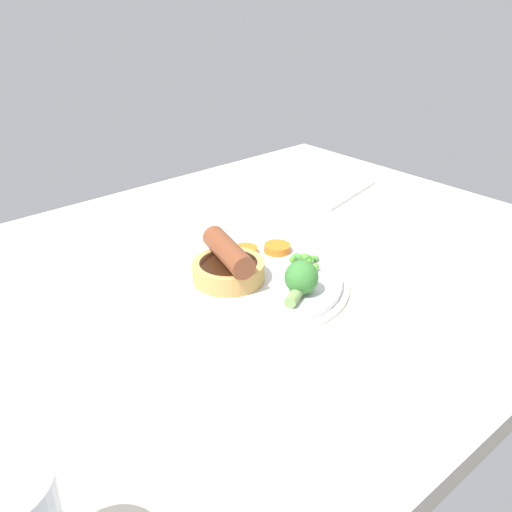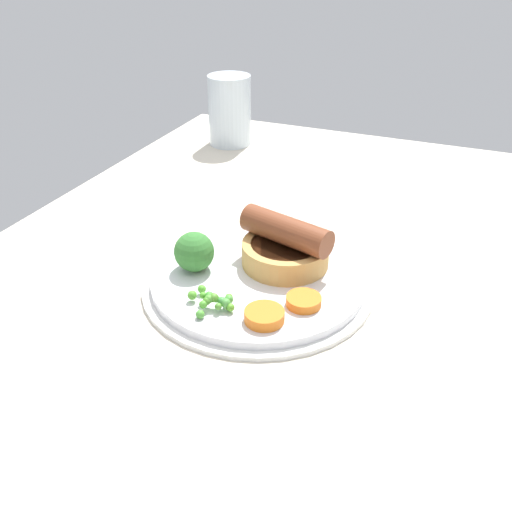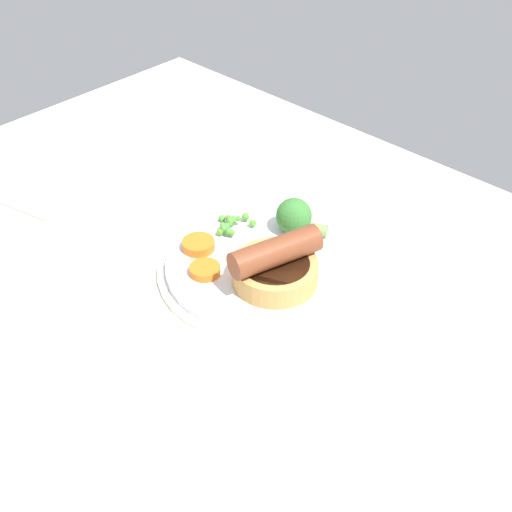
{
  "view_description": "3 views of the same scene",
  "coord_description": "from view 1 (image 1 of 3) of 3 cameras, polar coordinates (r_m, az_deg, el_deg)",
  "views": [
    {
      "loc": [
        -44.91,
        -55.31,
        42.28
      ],
      "look_at": [
        1.49,
        -2.71,
        6.37
      ],
      "focal_mm": 40.0,
      "sensor_mm": 36.0,
      "label": 1
    },
    {
      "loc": [
        48.43,
        15.5,
        37.82
      ],
      "look_at": [
        -1.87,
        -5.55,
        5.55
      ],
      "focal_mm": 40.0,
      "sensor_mm": 36.0,
      "label": 2
    },
    {
      "loc": [
        -44.24,
        43.55,
        56.33
      ],
      "look_at": [
        0.47,
        -3.56,
        5.43
      ],
      "focal_mm": 50.0,
      "sensor_mm": 36.0,
      "label": 3
    }
  ],
  "objects": [
    {
      "name": "dining_table",
      "position": [
        0.82,
        -2.03,
        -2.69
      ],
      "size": [
        110.0,
        80.0,
        3.0
      ],
      "primitive_type": "cube",
      "color": "beige",
      "rests_on": "ground"
    },
    {
      "name": "dinner_plate",
      "position": [
        0.78,
        -0.07,
        -2.67
      ],
      "size": [
        25.33,
        25.33,
        1.4
      ],
      "color": "silver",
      "rests_on": "dining_table"
    },
    {
      "name": "sausage_pudding",
      "position": [
        0.76,
        -2.78,
        -0.92
      ],
      "size": [
        9.71,
        11.05,
        5.81
      ],
      "rotation": [
        0.0,
        0.0,
        1.29
      ],
      "color": "tan",
      "rests_on": "dinner_plate"
    },
    {
      "name": "pea_pile",
      "position": [
        0.81,
        4.83,
        -0.31
      ],
      "size": [
        4.58,
        5.24,
        1.73
      ],
      "color": "#57A22B",
      "rests_on": "dinner_plate"
    },
    {
      "name": "broccoli_floret_near",
      "position": [
        0.73,
        4.51,
        -2.29
      ],
      "size": [
        6.37,
        4.75,
        4.43
      ],
      "rotation": [
        0.0,
        0.0,
        0.45
      ],
      "color": "#387A33",
      "rests_on": "dinner_plate"
    },
    {
      "name": "carrot_slice_0",
      "position": [
        0.84,
        2.14,
        0.79
      ],
      "size": [
        5.54,
        5.54,
        1.13
      ],
      "primitive_type": "cylinder",
      "rotation": [
        0.0,
        0.0,
        0.78
      ],
      "color": "orange",
      "rests_on": "dinner_plate"
    },
    {
      "name": "carrot_slice_2",
      "position": [
        0.84,
        -1.08,
        0.55
      ],
      "size": [
        5.05,
        5.05,
        0.96
      ],
      "primitive_type": "cylinder",
      "rotation": [
        0.0,
        0.0,
        2.29
      ],
      "color": "orange",
      "rests_on": "dinner_plate"
    },
    {
      "name": "fork",
      "position": [
        1.1,
        9.44,
        6.06
      ],
      "size": [
        17.91,
        5.53,
        0.6
      ],
      "primitive_type": "cube",
      "rotation": [
        0.0,
        0.0,
        0.22
      ],
      "color": "silver",
      "rests_on": "dining_table"
    }
  ]
}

